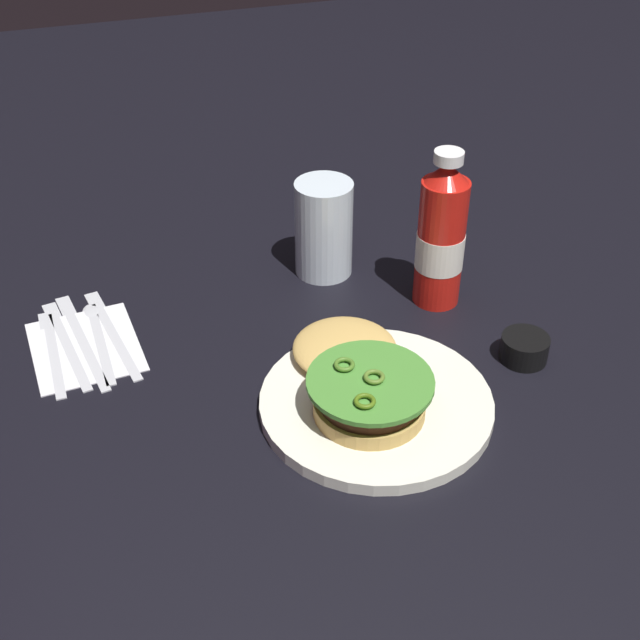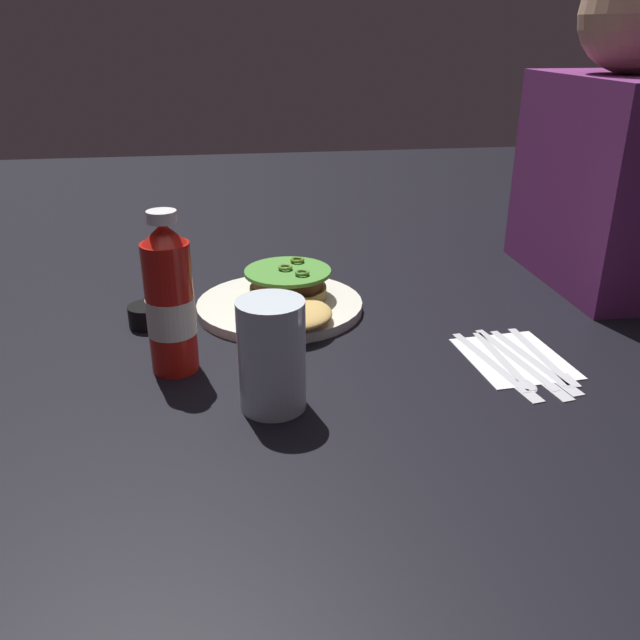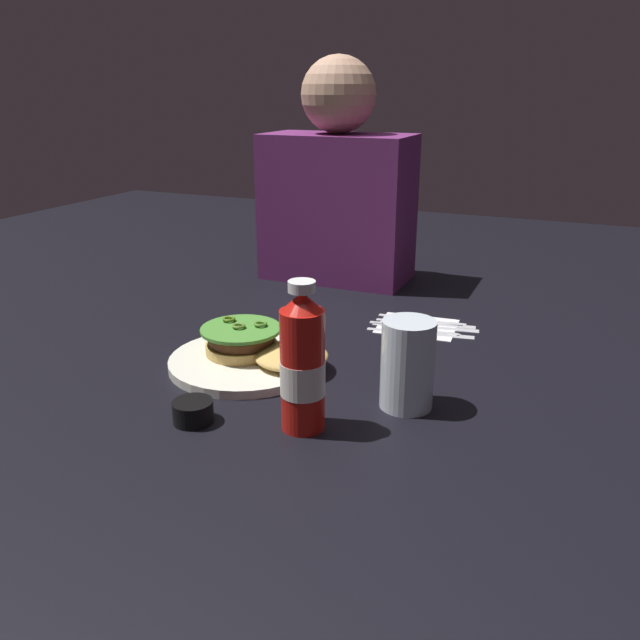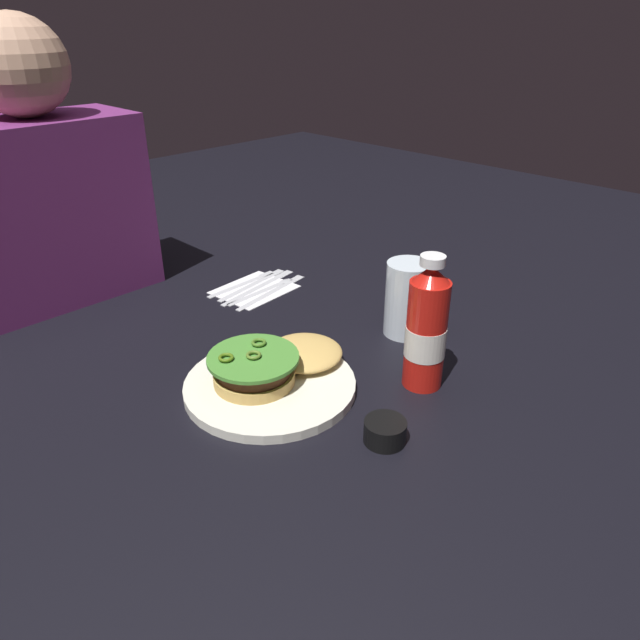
{
  "view_description": "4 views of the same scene",
  "coord_description": "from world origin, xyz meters",
  "px_view_note": "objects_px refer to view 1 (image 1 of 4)",
  "views": [
    {
      "loc": [
        -0.7,
        0.25,
        0.64
      ],
      "look_at": [
        0.06,
        -0.01,
        0.05
      ],
      "focal_mm": 47.6,
      "sensor_mm": 36.0,
      "label": 1
    },
    {
      "loc": [
        0.94,
        -0.12,
        0.41
      ],
      "look_at": [
        0.12,
        0.0,
        0.05
      ],
      "focal_mm": 37.63,
      "sensor_mm": 36.0,
      "label": 2
    },
    {
      "loc": [
        0.47,
        -0.91,
        0.45
      ],
      "look_at": [
        0.06,
        0.04,
        0.07
      ],
      "focal_mm": 36.26,
      "sensor_mm": 36.0,
      "label": 3
    },
    {
      "loc": [
        -0.53,
        -0.62,
        0.52
      ],
      "look_at": [
        0.09,
        -0.01,
        0.06
      ],
      "focal_mm": 33.21,
      "sensor_mm": 36.0,
      "label": 4
    }
  ],
  "objects_px": {
    "butter_knife": "(109,326)",
    "steak_knife": "(79,333)",
    "dinner_plate": "(376,404)",
    "water_glass": "(324,229)",
    "condiment_cup": "(524,348)",
    "napkin": "(85,346)",
    "table_knife": "(64,337)",
    "fork_utensil": "(52,343)",
    "ketchup_bottle": "(441,237)",
    "spoon_utensil": "(97,328)",
    "burger_sandwich": "(360,377)"
  },
  "relations": [
    {
      "from": "condiment_cup",
      "to": "napkin",
      "type": "height_order",
      "value": "condiment_cup"
    },
    {
      "from": "dinner_plate",
      "to": "water_glass",
      "type": "distance_m",
      "value": 0.3
    },
    {
      "from": "butter_knife",
      "to": "spoon_utensil",
      "type": "distance_m",
      "value": 0.02
    },
    {
      "from": "condiment_cup",
      "to": "table_knife",
      "type": "relative_size",
      "value": 0.29
    },
    {
      "from": "steak_knife",
      "to": "water_glass",
      "type": "bearing_deg",
      "value": -82.09
    },
    {
      "from": "water_glass",
      "to": "steak_knife",
      "type": "xyz_separation_m",
      "value": [
        -0.05,
        0.34,
        -0.06
      ]
    },
    {
      "from": "steak_knife",
      "to": "table_knife",
      "type": "bearing_deg",
      "value": 98.45
    },
    {
      "from": "burger_sandwich",
      "to": "condiment_cup",
      "type": "relative_size",
      "value": 3.96
    },
    {
      "from": "water_glass",
      "to": "condiment_cup",
      "type": "relative_size",
      "value": 2.32
    },
    {
      "from": "burger_sandwich",
      "to": "ketchup_bottle",
      "type": "xyz_separation_m",
      "value": [
        0.16,
        -0.17,
        0.06
      ]
    },
    {
      "from": "butter_knife",
      "to": "fork_utensil",
      "type": "relative_size",
      "value": 1.14
    },
    {
      "from": "condiment_cup",
      "to": "table_knife",
      "type": "distance_m",
      "value": 0.57
    },
    {
      "from": "table_knife",
      "to": "butter_knife",
      "type": "bearing_deg",
      "value": -85.05
    },
    {
      "from": "butter_knife",
      "to": "burger_sandwich",
      "type": "bearing_deg",
      "value": -131.92
    },
    {
      "from": "butter_knife",
      "to": "steak_knife",
      "type": "height_order",
      "value": "same"
    },
    {
      "from": "dinner_plate",
      "to": "butter_knife",
      "type": "xyz_separation_m",
      "value": [
        0.25,
        0.27,
        -0.0
      ]
    },
    {
      "from": "dinner_plate",
      "to": "fork_utensil",
      "type": "xyz_separation_m",
      "value": [
        0.23,
        0.34,
        -0.0
      ]
    },
    {
      "from": "dinner_plate",
      "to": "water_glass",
      "type": "relative_size",
      "value": 1.95
    },
    {
      "from": "condiment_cup",
      "to": "fork_utensil",
      "type": "height_order",
      "value": "condiment_cup"
    },
    {
      "from": "dinner_plate",
      "to": "table_knife",
      "type": "relative_size",
      "value": 1.33
    },
    {
      "from": "napkin",
      "to": "butter_knife",
      "type": "bearing_deg",
      "value": -49.54
    },
    {
      "from": "napkin",
      "to": "fork_utensil",
      "type": "xyz_separation_m",
      "value": [
        0.02,
        0.04,
        0.0
      ]
    },
    {
      "from": "butter_knife",
      "to": "steak_knife",
      "type": "xyz_separation_m",
      "value": [
        -0.0,
        0.04,
        0.0
      ]
    },
    {
      "from": "napkin",
      "to": "steak_knife",
      "type": "distance_m",
      "value": 0.03
    },
    {
      "from": "water_glass",
      "to": "burger_sandwich",
      "type": "bearing_deg",
      "value": 169.88
    },
    {
      "from": "fork_utensil",
      "to": "dinner_plate",
      "type": "bearing_deg",
      "value": -124.63
    },
    {
      "from": "spoon_utensil",
      "to": "table_knife",
      "type": "xyz_separation_m",
      "value": [
        -0.01,
        0.04,
        0.0
      ]
    },
    {
      "from": "fork_utensil",
      "to": "spoon_utensil",
      "type": "bearing_deg",
      "value": -76.02
    },
    {
      "from": "water_glass",
      "to": "napkin",
      "type": "distance_m",
      "value": 0.35
    },
    {
      "from": "burger_sandwich",
      "to": "fork_utensil",
      "type": "distance_m",
      "value": 0.39
    },
    {
      "from": "napkin",
      "to": "spoon_utensil",
      "type": "bearing_deg",
      "value": -31.27
    },
    {
      "from": "burger_sandwich",
      "to": "fork_utensil",
      "type": "height_order",
      "value": "burger_sandwich"
    },
    {
      "from": "ketchup_bottle",
      "to": "fork_utensil",
      "type": "bearing_deg",
      "value": 83.56
    },
    {
      "from": "condiment_cup",
      "to": "steak_knife",
      "type": "relative_size",
      "value": 0.27
    },
    {
      "from": "ketchup_bottle",
      "to": "condiment_cup",
      "type": "distance_m",
      "value": 0.18
    },
    {
      "from": "napkin",
      "to": "condiment_cup",
      "type": "bearing_deg",
      "value": -110.7
    },
    {
      "from": "condiment_cup",
      "to": "spoon_utensil",
      "type": "bearing_deg",
      "value": 65.62
    },
    {
      "from": "table_knife",
      "to": "burger_sandwich",
      "type": "bearing_deg",
      "value": -125.68
    },
    {
      "from": "dinner_plate",
      "to": "condiment_cup",
      "type": "bearing_deg",
      "value": -82.02
    },
    {
      "from": "napkin",
      "to": "burger_sandwich",
      "type": "bearing_deg",
      "value": -124.72
    },
    {
      "from": "napkin",
      "to": "spoon_utensil",
      "type": "xyz_separation_m",
      "value": [
        0.03,
        -0.02,
        0.0
      ]
    },
    {
      "from": "dinner_plate",
      "to": "water_glass",
      "type": "xyz_separation_m",
      "value": [
        0.29,
        -0.04,
        0.06
      ]
    },
    {
      "from": "dinner_plate",
      "to": "butter_knife",
      "type": "height_order",
      "value": "dinner_plate"
    },
    {
      "from": "butter_knife",
      "to": "fork_utensil",
      "type": "bearing_deg",
      "value": 100.27
    },
    {
      "from": "ketchup_bottle",
      "to": "spoon_utensil",
      "type": "distance_m",
      "value": 0.45
    },
    {
      "from": "table_knife",
      "to": "fork_utensil",
      "type": "height_order",
      "value": "same"
    },
    {
      "from": "ketchup_bottle",
      "to": "steak_knife",
      "type": "distance_m",
      "value": 0.47
    },
    {
      "from": "dinner_plate",
      "to": "spoon_utensil",
      "type": "relative_size",
      "value": 1.47
    },
    {
      "from": "dinner_plate",
      "to": "ketchup_bottle",
      "type": "distance_m",
      "value": 0.25
    },
    {
      "from": "napkin",
      "to": "butter_knife",
      "type": "relative_size",
      "value": 0.73
    }
  ]
}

